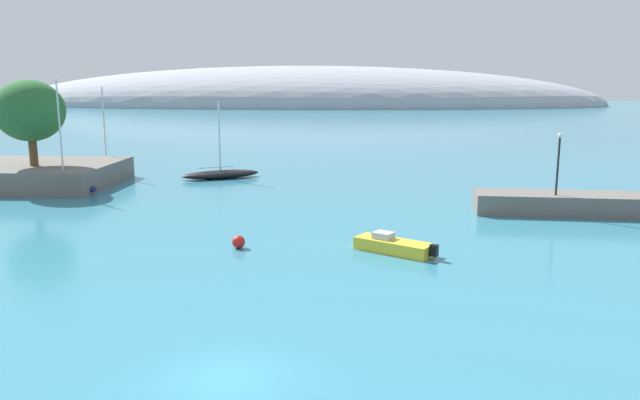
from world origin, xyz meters
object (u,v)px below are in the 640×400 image
sailboat_navy_mid_mooring (65,187)px  motorboat_yellow_foreground (394,246)px  tree_clump_shore (30,111)px  sailboat_black_outer_mooring (221,174)px  sailboat_grey_near_shore (107,170)px  mooring_buoy_red (239,242)px  harbor_lamp_post (558,158)px

sailboat_navy_mid_mooring → motorboat_yellow_foreground: sailboat_navy_mid_mooring is taller
tree_clump_shore → sailboat_black_outer_mooring: 19.21m
sailboat_black_outer_mooring → motorboat_yellow_foreground: bearing=-85.1°
sailboat_grey_near_shore → motorboat_yellow_foreground: (29.71, -29.17, -0.12)m
sailboat_navy_mid_mooring → mooring_buoy_red: sailboat_navy_mid_mooring is taller
tree_clump_shore → mooring_buoy_red: (23.68, -20.23, -7.01)m
tree_clump_shore → sailboat_navy_mid_mooring: (4.07, -2.56, -6.81)m
sailboat_grey_near_shore → sailboat_navy_mid_mooring: 11.12m
tree_clump_shore → motorboat_yellow_foreground: bearing=-31.8°
sailboat_black_outer_mooring → harbor_lamp_post: (29.75, -16.39, 4.00)m
sailboat_navy_mid_mooring → harbor_lamp_post: 42.92m
harbor_lamp_post → sailboat_black_outer_mooring: bearing=151.2°
mooring_buoy_red → harbor_lamp_post: bearing=25.6°
sailboat_grey_near_shore → mooring_buoy_red: sailboat_grey_near_shore is taller
sailboat_black_outer_mooring → motorboat_yellow_foreground: 32.26m
sailboat_navy_mid_mooring → harbor_lamp_post: sailboat_navy_mid_mooring is taller
tree_clump_shore → sailboat_grey_near_shore: size_ratio=0.85×
sailboat_navy_mid_mooring → sailboat_black_outer_mooring: sailboat_navy_mid_mooring is taller
sailboat_grey_near_shore → motorboat_yellow_foreground: size_ratio=1.93×
sailboat_navy_mid_mooring → harbor_lamp_post: (42.19, -6.86, 3.89)m
sailboat_grey_near_shore → mooring_buoy_red: 35.13m
tree_clump_shore → sailboat_grey_near_shore: (3.54, 8.55, -6.88)m
sailboat_grey_near_shore → mooring_buoy_red: bearing=-118.3°
motorboat_yellow_foreground → mooring_buoy_red: (-9.57, 0.38, -0.02)m
motorboat_yellow_foreground → sailboat_grey_near_shore: bearing=-12.1°
sailboat_grey_near_shore → tree_clump_shore: bearing=-175.8°
motorboat_yellow_foreground → harbor_lamp_post: harbor_lamp_post is taller
sailboat_black_outer_mooring → mooring_buoy_red: bearing=-101.6°
motorboat_yellow_foreground → mooring_buoy_red: size_ratio=6.14×
sailboat_grey_near_shore → mooring_buoy_red: size_ratio=11.86×
sailboat_navy_mid_mooring → sailboat_grey_near_shore: bearing=103.6°
sailboat_black_outer_mooring → sailboat_navy_mid_mooring: bearing=-168.9°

